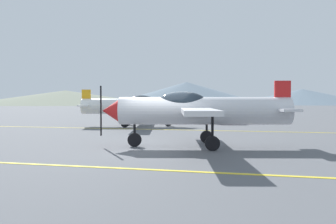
% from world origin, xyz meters
% --- Properties ---
extents(ground_plane, '(400.00, 400.00, 0.00)m').
position_xyz_m(ground_plane, '(0.00, 0.00, 0.00)').
color(ground_plane, '#54565B').
extents(apron_line_near, '(80.00, 0.16, 0.01)m').
position_xyz_m(apron_line_near, '(0.00, -4.18, 0.01)').
color(apron_line_near, yellow).
rests_on(apron_line_near, ground_plane).
extents(apron_line_far, '(80.00, 0.16, 0.01)m').
position_xyz_m(apron_line_far, '(0.00, 8.28, 0.01)').
color(apron_line_far, yellow).
rests_on(apron_line_far, ground_plane).
extents(airplane_near, '(7.69, 8.76, 2.63)m').
position_xyz_m(airplane_near, '(1.43, 0.64, 1.48)').
color(airplane_near, silver).
rests_on(airplane_near, ground_plane).
extents(airplane_mid, '(7.69, 8.75, 2.63)m').
position_xyz_m(airplane_mid, '(-4.60, 10.58, 1.48)').
color(airplane_mid, white).
rests_on(airplane_mid, ground_plane).
extents(car_sedan, '(2.59, 4.55, 1.62)m').
position_xyz_m(car_sedan, '(1.21, 16.45, 0.84)').
color(car_sedan, red).
rests_on(car_sedan, ground_plane).
extents(hill_left, '(85.42, 85.42, 6.37)m').
position_xyz_m(hill_left, '(-77.10, 129.04, 3.19)').
color(hill_left, slate).
rests_on(hill_left, ground_plane).
extents(hill_centerleft, '(74.69, 74.69, 10.82)m').
position_xyz_m(hill_centerleft, '(-26.01, 153.46, 5.41)').
color(hill_centerleft, slate).
rests_on(hill_centerleft, ground_plane).
extents(hill_centerright, '(62.84, 62.84, 7.03)m').
position_xyz_m(hill_centerright, '(26.97, 153.95, 3.52)').
color(hill_centerright, slate).
rests_on(hill_centerright, ground_plane).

